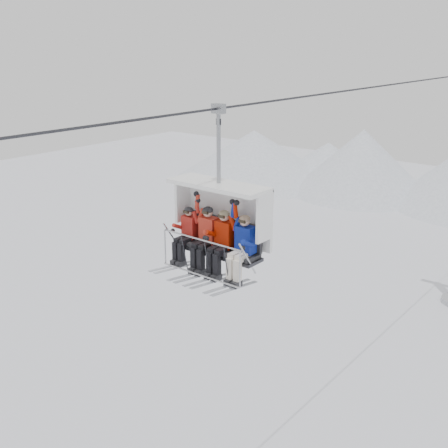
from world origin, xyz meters
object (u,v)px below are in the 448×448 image
Objects in this scene: skier_center_right at (222,240)px; skier_far_right at (243,245)px; skier_far_left at (187,233)px; chairlift_carrier at (222,216)px; skier_center_left at (206,236)px.

skier_center_right is 1.00× the size of skier_far_right.
skier_center_right reaches higher than skier_far_left.
skier_far_left is 1.14m from skier_center_right.
chairlift_carrier is at bearing 160.44° from skier_far_right.
chairlift_carrier reaches higher than skier_center_left.
skier_center_left is at bearing -130.63° from chairlift_carrier.
skier_far_right is at bearing 0.00° from skier_center_left.
chairlift_carrier is 0.61m from skier_center_right.
skier_far_right reaches higher than skier_far_left.
skier_center_left is 0.51m from skier_center_right.
skier_far_left is 0.63m from skier_center_left.
skier_center_left is at bearing 180.00° from skier_center_right.
skier_center_left is at bearing 180.00° from skier_far_right.
skier_far_right is at bearing -19.56° from chairlift_carrier.
skier_far_left is at bearing -160.30° from chairlift_carrier.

